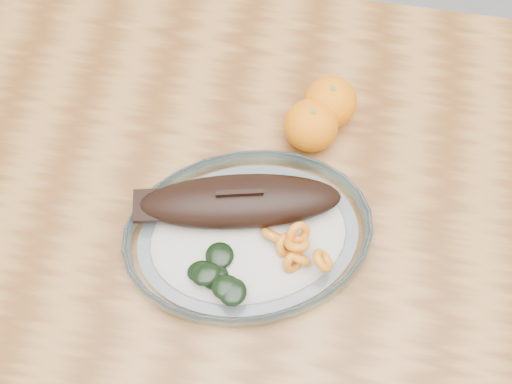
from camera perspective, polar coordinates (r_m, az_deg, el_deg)
ground at (r=1.57m, az=1.37°, el=-13.07°), size 3.00×3.00×0.00m
dining_table at (r=0.95m, az=2.24°, el=-5.23°), size 1.20×0.80×0.75m
plated_meal at (r=0.83m, az=-0.73°, el=-3.63°), size 0.73×0.73×0.08m
orange_left at (r=0.90m, az=6.61°, el=7.91°), size 0.07×0.07×0.07m
orange_right at (r=0.88m, az=4.92°, el=5.91°), size 0.07×0.07×0.07m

